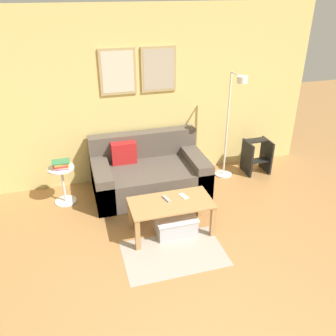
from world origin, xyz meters
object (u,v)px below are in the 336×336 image
(couch, at_px, (148,173))
(step_stool, at_px, (257,156))
(coffee_table, at_px, (171,208))
(storage_bin, at_px, (175,224))
(floor_lamp, at_px, (232,124))
(remote_control, at_px, (166,199))
(side_table, at_px, (63,182))
(book_stack, at_px, (61,164))
(cell_phone, at_px, (184,196))

(couch, bearing_deg, step_stool, 2.45)
(couch, height_order, coffee_table, couch)
(coffee_table, height_order, storage_bin, coffee_table)
(floor_lamp, xyz_separation_m, remote_control, (-1.28, -0.97, -0.49))
(side_table, height_order, book_stack, book_stack)
(storage_bin, xyz_separation_m, step_stool, (1.74, 1.18, 0.17))
(floor_lamp, bearing_deg, coffee_table, -139.96)
(side_table, relative_size, book_stack, 2.30)
(book_stack, xyz_separation_m, cell_phone, (1.42, -0.98, -0.17))
(couch, xyz_separation_m, floor_lamp, (1.27, -0.02, 0.66))
(coffee_table, distance_m, storage_bin, 0.24)
(book_stack, distance_m, step_stool, 3.04)
(coffee_table, xyz_separation_m, book_stack, (-1.23, 1.06, 0.25))
(remote_control, relative_size, step_stool, 0.28)
(storage_bin, bearing_deg, book_stack, 139.29)
(floor_lamp, bearing_deg, book_stack, 179.64)
(book_stack, bearing_deg, floor_lamp, -0.36)
(coffee_table, height_order, side_table, side_table)
(couch, relative_size, coffee_table, 1.62)
(couch, height_order, remote_control, couch)
(side_table, xyz_separation_m, step_stool, (3.03, 0.07, -0.04))
(couch, relative_size, floor_lamp, 0.97)
(couch, relative_size, side_table, 2.98)
(coffee_table, xyz_separation_m, cell_phone, (0.19, 0.08, 0.09))
(storage_bin, bearing_deg, couch, 93.89)
(step_stool, bearing_deg, book_stack, -178.48)
(remote_control, height_order, step_stool, step_stool)
(side_table, relative_size, cell_phone, 3.89)
(floor_lamp, bearing_deg, cell_phone, -137.65)
(floor_lamp, xyz_separation_m, step_stool, (0.55, 0.10, -0.64))
(storage_bin, bearing_deg, step_stool, 34.09)
(book_stack, relative_size, cell_phone, 1.69)
(floor_lamp, height_order, cell_phone, floor_lamp)
(side_table, bearing_deg, storage_bin, -40.68)
(coffee_table, distance_m, book_stack, 1.64)
(side_table, distance_m, book_stack, 0.27)
(remote_control, bearing_deg, floor_lamp, 22.02)
(couch, height_order, storage_bin, couch)
(storage_bin, distance_m, cell_phone, 0.36)
(storage_bin, bearing_deg, coffee_table, 137.37)
(floor_lamp, distance_m, step_stool, 0.85)
(couch, bearing_deg, book_stack, -179.87)
(step_stool, bearing_deg, coffee_table, -147.54)
(couch, bearing_deg, side_table, 179.78)
(storage_bin, relative_size, cell_phone, 3.61)
(side_table, xyz_separation_m, remote_control, (1.21, -0.99, 0.11))
(coffee_table, bearing_deg, book_stack, 139.37)
(floor_lamp, height_order, remote_control, floor_lamp)
(couch, distance_m, step_stool, 1.82)
(remote_control, distance_m, cell_phone, 0.22)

